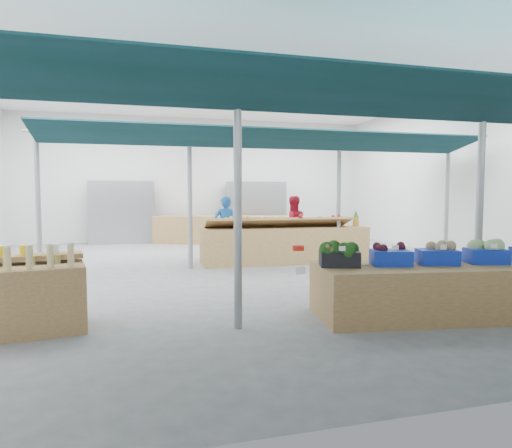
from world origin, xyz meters
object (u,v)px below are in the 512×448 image
object	(u,v)px
fruit_counter	(285,245)
vendor_right	(293,226)
bottle_shelf	(3,297)
vendor_left	(225,227)
veg_counter	(450,290)

from	to	relation	value
fruit_counter	vendor_right	size ratio (longest dim) A/B	2.50
bottle_shelf	fruit_counter	bearing A→B (deg)	31.70
vendor_left	vendor_right	distance (m)	1.80
vendor_right	veg_counter	bearing A→B (deg)	92.20
veg_counter	bottle_shelf	bearing A→B (deg)	-178.50
vendor_right	bottle_shelf	bearing A→B (deg)	45.81
veg_counter	fruit_counter	size ratio (longest dim) A/B	0.92
bottle_shelf	vendor_left	bearing A→B (deg)	46.01
veg_counter	fruit_counter	world-z (taller)	fruit_counter
bottle_shelf	vendor_right	size ratio (longest dim) A/B	1.21
vendor_left	vendor_right	xyz separation A→B (m)	(1.80, -0.00, 0.00)
vendor_right	vendor_left	bearing A→B (deg)	1.82
veg_counter	vendor_left	size ratio (longest dim) A/B	2.30
veg_counter	vendor_right	size ratio (longest dim) A/B	2.30
bottle_shelf	veg_counter	size ratio (longest dim) A/B	0.53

